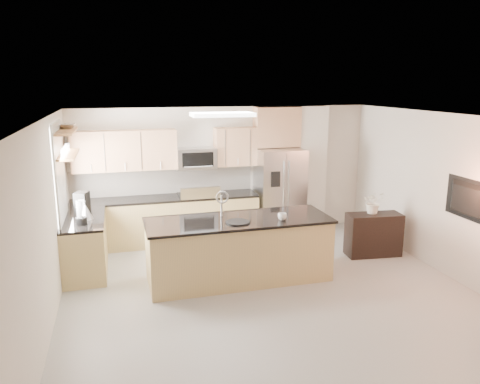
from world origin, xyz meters
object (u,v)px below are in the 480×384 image
object	(u,v)px
flower_vase	(374,197)
blender	(81,214)
microwave	(196,158)
coffee_maker	(82,203)
refrigerator	(279,192)
kettle	(86,211)
cup	(282,216)
television	(467,201)
credenza	(373,235)
platter	(238,222)
bowl	(67,125)
island	(239,249)
range	(199,217)

from	to	relation	value
flower_vase	blender	bearing A→B (deg)	178.54
microwave	coffee_maker	distance (m)	2.35
microwave	flower_vase	size ratio (longest dim) A/B	1.24
refrigerator	blender	bearing A→B (deg)	-159.54
kettle	coffee_maker	size ratio (longest dim) A/B	0.78
refrigerator	blender	size ratio (longest dim) A/B	4.62
cup	television	size ratio (longest dim) A/B	0.13
refrigerator	credenza	distance (m)	2.07
platter	bowl	size ratio (longest dim) A/B	0.94
platter	flower_vase	bearing A→B (deg)	13.58
platter	kettle	size ratio (longest dim) A/B	1.27
credenza	coffee_maker	size ratio (longest dim) A/B	2.63
blender	kettle	xyz separation A→B (m)	(0.05, 0.29, -0.04)
credenza	platter	bearing A→B (deg)	-162.01
cup	coffee_maker	distance (m)	3.35
credenza	bowl	size ratio (longest dim) A/B	2.49
flower_vase	credenza	bearing A→B (deg)	-79.68
microwave	credenza	bearing A→B (deg)	-30.85
island	kettle	distance (m)	2.53
credenza	blender	world-z (taller)	blender
bowl	platter	bearing A→B (deg)	-32.53
microwave	blender	world-z (taller)	microwave
coffee_maker	island	bearing A→B (deg)	-27.48
microwave	flower_vase	xyz separation A→B (m)	(2.90, -1.69, -0.55)
range	microwave	distance (m)	1.16
microwave	refrigerator	size ratio (longest dim) A/B	0.43
microwave	bowl	distance (m)	2.49
platter	blender	world-z (taller)	blender
island	television	distance (m)	3.51
cup	bowl	distance (m)	3.80
island	flower_vase	size ratio (longest dim) A/B	4.72
coffee_maker	blender	bearing A→B (deg)	-88.23
island	coffee_maker	distance (m)	2.75
refrigerator	coffee_maker	distance (m)	3.83
platter	microwave	bearing A→B (deg)	95.40
refrigerator	coffee_maker	world-z (taller)	refrigerator
cup	flower_vase	size ratio (longest dim) A/B	0.23
microwave	island	xyz separation A→B (m)	(0.28, -2.15, -1.13)
credenza	coffee_maker	distance (m)	5.12
bowl	island	bearing A→B (deg)	-28.74
credenza	flower_vase	world-z (taller)	flower_vase
microwave	kettle	size ratio (longest dim) A/B	2.65
refrigerator	island	size ratio (longest dim) A/B	0.61
microwave	coffee_maker	xyz separation A→B (m)	(-2.09, -0.91, -0.54)
range	television	bearing A→B (deg)	-41.64
bowl	coffee_maker	bearing A→B (deg)	-44.49
blender	bowl	xyz separation A→B (m)	(-0.17, 0.80, 1.30)
range	television	size ratio (longest dim) A/B	1.06
blender	bowl	distance (m)	1.54
range	television	xyz separation A→B (m)	(3.51, -3.12, 0.88)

